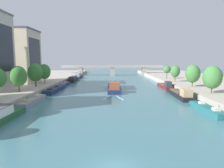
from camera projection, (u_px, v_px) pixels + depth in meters
The scene contains 21 objects.
quay_left at pixel (9, 85), 71.53m from camera, with size 36.00×170.00×1.73m, color #B7AD9E.
quay_right at pixel (214, 85), 71.86m from camera, with size 36.00×170.00×1.73m, color #B7AD9E.
barge_midriver at pixel (113, 87), 63.74m from camera, with size 4.17×20.11×3.41m.
wake_behind_barge at pixel (112, 98), 50.98m from camera, with size 5.60×5.87×0.03m.
moored_boat_left_gap_after at pixel (32, 101), 44.28m from camera, with size 2.15×12.49×2.28m.
moored_boat_left_upstream at pixel (54, 90), 60.56m from camera, with size 3.01×14.26×2.36m.
moored_boat_left_end at pixel (64, 84), 74.73m from camera, with size 2.29×12.02×2.17m.
moored_boat_left_lone at pixel (72, 79), 90.10m from camera, with size 3.06×15.58×2.52m.
moored_boat_left_midway at pixel (78, 76), 106.52m from camera, with size 2.79×12.90×3.11m.
moored_boat_right_upstream at pixel (206, 109), 37.14m from camera, with size 2.33×11.59×2.24m.
moored_boat_right_near at pixel (179, 94), 52.16m from camera, with size 3.72×16.64×2.94m.
moored_boat_right_lone at pixel (164, 86), 68.57m from camera, with size 2.67×13.48×2.89m.
tree_left_third at pixel (17, 76), 49.76m from camera, with size 4.35×4.35×6.83m.
tree_left_past_mid at pixel (34, 72), 59.43m from camera, with size 4.72×4.72×7.32m.
tree_left_by_lamp at pixel (44, 72), 69.30m from camera, with size 4.38×4.38×6.93m.
tree_right_second at pixel (211, 77), 47.97m from camera, with size 4.63×4.63×6.97m.
tree_right_distant at pixel (192, 74), 59.74m from camera, with size 4.49×4.49×6.97m.
tree_right_end_of_row at pixel (174, 71), 73.63m from camera, with size 3.55×3.55×6.29m.
tree_right_by_lamp at pixel (166, 70), 85.44m from camera, with size 3.28×3.28×5.76m.
building_left_far_end at pixel (13, 56), 69.31m from camera, with size 16.02×12.77×19.49m.
bridge_far at pixel (112, 69), 123.88m from camera, with size 65.62×4.40×6.76m.
Camera 1 is at (-0.25, -16.10, 10.09)m, focal length 30.40 mm.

